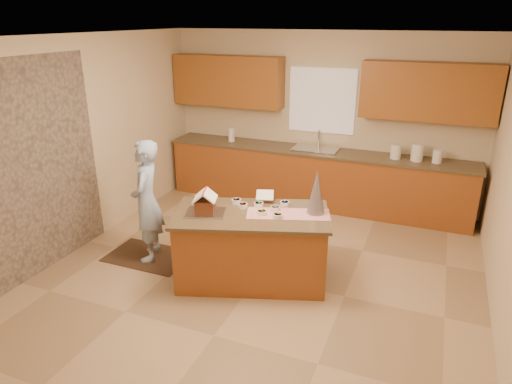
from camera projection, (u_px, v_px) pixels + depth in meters
floor at (258, 278)px, 5.42m from camera, size 5.50×5.50×0.00m
ceiling at (258, 37)px, 4.45m from camera, size 5.50×5.50×0.00m
wall_back at (322, 119)px, 7.32m from camera, size 5.50×5.50×0.00m
wall_front at (75, 312)px, 2.55m from camera, size 5.50×5.50×0.00m
wall_left at (75, 146)px, 5.81m from camera, size 5.50×5.50×0.00m
stone_accent at (26, 172)px, 5.15m from camera, size 0.00×2.50×2.50m
window_curtain at (322, 101)px, 7.18m from camera, size 1.05×0.03×1.00m
back_counter_base at (314, 179)px, 7.38m from camera, size 4.80×0.60×0.88m
back_counter_top at (315, 151)px, 7.22m from camera, size 4.85×0.63×0.04m
upper_cabinet_left at (228, 81)px, 7.50m from camera, size 1.85×0.35×0.80m
upper_cabinet_right at (428, 92)px, 6.42m from camera, size 1.85×0.35×0.80m
sink at (315, 152)px, 7.22m from camera, size 0.70×0.45×0.12m
faucet at (319, 139)px, 7.32m from camera, size 0.03×0.03×0.28m
island_base at (251, 248)px, 5.26m from camera, size 1.82×1.30×0.80m
island_top at (251, 215)px, 5.10m from camera, size 1.91×1.39×0.04m
table_runner at (288, 214)px, 5.07m from camera, size 0.97×0.60×0.01m
baking_tray at (206, 213)px, 5.08m from camera, size 0.50×0.43×0.02m
cookbook at (265, 195)px, 5.38m from camera, size 0.24×0.21×0.09m
tinsel_tree at (316, 192)px, 5.01m from camera, size 0.25×0.25×0.50m
rug at (149, 256)px, 5.90m from camera, size 1.04×0.68×0.01m
boy at (147, 201)px, 5.60m from camera, size 0.54×0.65×1.53m
canister_a at (396, 152)px, 6.75m from camera, size 0.15×0.15×0.21m
canister_b at (417, 152)px, 6.64m from camera, size 0.17×0.17×0.25m
canister_c at (437, 156)px, 6.55m from camera, size 0.13×0.13×0.19m
paper_towel at (231, 135)px, 7.68m from camera, size 0.11×0.11×0.23m
gingerbread_house at (205, 204)px, 5.04m from camera, size 0.32×0.32×0.26m
candy_bowls at (262, 207)px, 5.19m from camera, size 0.70×0.47×0.05m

